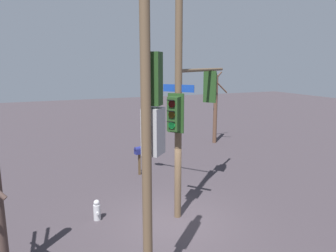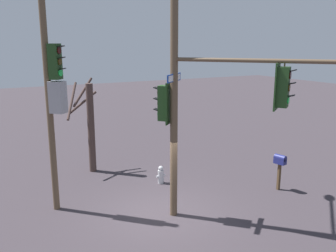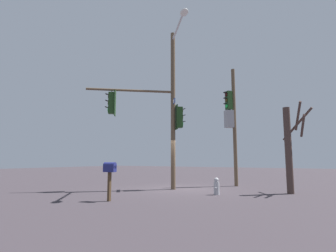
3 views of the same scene
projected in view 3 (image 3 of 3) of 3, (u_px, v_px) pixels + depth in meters
name	position (u px, v px, depth m)	size (l,w,h in m)	color
ground_plane	(181.00, 189.00, 13.82)	(80.00, 80.00, 0.00)	#362F35
main_signal_pole_assembly	(162.00, 102.00, 13.93)	(3.42, 5.68, 8.38)	brown
secondary_pole_assembly	(232.00, 119.00, 15.78)	(0.64, 0.64, 6.93)	brown
fire_hydrant	(217.00, 187.00, 11.58)	(0.38, 0.24, 0.73)	#B2B2B7
mailbox	(110.00, 170.00, 9.90)	(0.33, 0.48, 1.41)	#4C3823
bare_tree_across_street	(290.00, 146.00, 12.15)	(1.65, 1.46, 4.09)	#45332E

